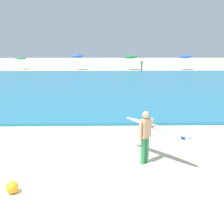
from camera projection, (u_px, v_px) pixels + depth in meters
The scene contains 9 objects.
ground_plane at pixel (48, 177), 7.82m from camera, with size 160.00×160.00×0.00m, color beige.
sea at pixel (89, 84), 26.37m from camera, with size 120.00×28.00×0.14m, color teal.
surfer_with_board at pixel (150, 131), 8.71m from camera, with size 2.08×2.24×1.73m.
beach_umbrella_0 at pixel (20, 58), 43.12m from camera, with size 1.76×1.77×1.96m.
beach_umbrella_1 at pixel (77, 56), 42.41m from camera, with size 1.91×1.93×2.50m.
beach_umbrella_2 at pixel (131, 57), 42.49m from camera, with size 2.20×2.23×2.40m.
beach_umbrella_3 at pixel (185, 57), 42.69m from camera, with size 2.11×2.12×2.36m.
beachgoer_near_row_left at pixel (142, 65), 41.62m from camera, with size 0.32×0.20×1.58m.
beach_ball at pixel (12, 187), 6.95m from camera, with size 0.33×0.33×0.33m, color #F4A31E.
Camera 1 is at (1.71, -7.18, 3.70)m, focal length 43.26 mm.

